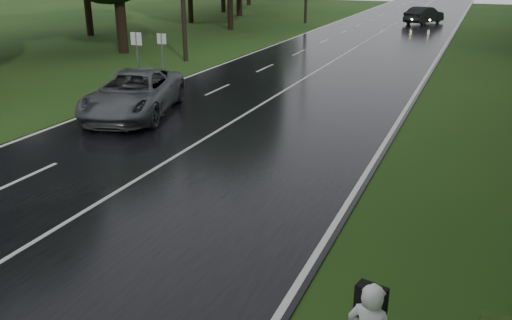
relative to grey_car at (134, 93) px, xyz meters
The scene contains 12 objects.
ground 9.73m from the grey_car, 65.31° to the right, with size 160.00×160.00×0.00m, color #234113.
road 11.94m from the grey_car, 70.13° to the left, with size 12.00×140.00×0.04m, color black.
lane_center 11.94m from the grey_car, 70.13° to the left, with size 0.12×140.00×0.01m, color silver.
grey_car is the anchor object (origin of this frame).
far_car 39.67m from the grey_car, 80.39° to the left, with size 1.74×4.98×1.64m, color black.
utility_pole_mid 12.48m from the grey_car, 110.96° to the left, with size 1.80×0.28×9.39m, color black, non-canonical shape.
utility_pole_far 35.67m from the grey_car, 97.17° to the left, with size 1.80×0.28×10.18m, color black, non-canonical shape.
road_sign_a 5.84m from the grey_car, 123.11° to the left, with size 0.62×0.10×2.57m, color white, non-canonical shape.
road_sign_b 7.78m from the grey_car, 114.07° to the left, with size 0.54×0.10×2.25m, color white, non-canonical shape.
tree_left_d 16.18m from the grey_car, 127.94° to the left, with size 7.90×7.90×12.35m, color black, non-canonical shape.
tree_left_e 28.92m from the grey_car, 108.13° to the left, with size 9.73×9.73×15.21m, color black, non-canonical shape.
tree_left_f 41.83m from the grey_car, 109.10° to the left, with size 10.90×10.90×17.03m, color black, non-canonical shape.
Camera 1 is at (8.41, -8.06, 5.73)m, focal length 37.03 mm.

